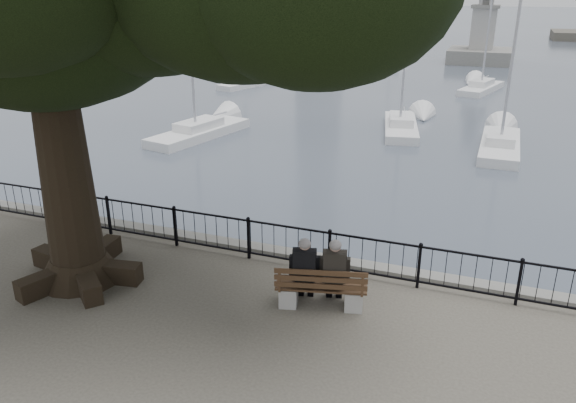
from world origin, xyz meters
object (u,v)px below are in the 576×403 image
at_px(lion_monument, 482,40).
at_px(bench, 321,292).
at_px(person_left, 305,273).
at_px(person_right, 335,274).

bearing_deg(lion_monument, bench, -90.86).
relative_size(person_left, person_right, 1.00).
xyz_separation_m(person_left, lion_monument, (1.09, 48.90, 0.46)).
bearing_deg(lion_monument, person_right, -90.59).
height_order(person_left, person_right, same).
xyz_separation_m(person_left, person_right, (0.58, 0.15, 0.00)).
distance_m(person_right, lion_monument, 48.75).
height_order(bench, lion_monument, lion_monument).
xyz_separation_m(bench, lion_monument, (0.73, 48.92, 0.83)).
relative_size(person_right, lion_monument, 0.18).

